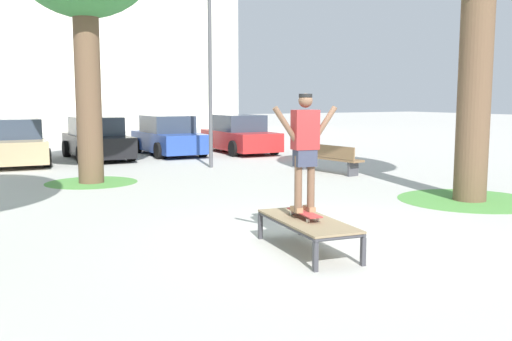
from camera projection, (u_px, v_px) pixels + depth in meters
name	position (u px, v px, depth m)	size (l,w,h in m)	color
ground_plane	(330.00, 239.00, 8.96)	(120.00, 120.00, 0.00)	#B7B5AD
skate_box	(307.00, 223.00, 8.19)	(1.00, 1.98, 0.46)	#38383D
skateboard	(304.00, 213.00, 8.27)	(0.32, 0.82, 0.09)	#B23333
skater	(305.00, 144.00, 8.15)	(1.00, 0.33, 1.69)	brown
grass_patch_near_right	(469.00, 200.00, 12.32)	(3.02, 3.02, 0.01)	#519342
grass_patch_mid_back	(92.00, 182.00, 14.88)	(2.34, 2.34, 0.01)	#519342
car_tan	(15.00, 143.00, 18.90)	(2.14, 4.31, 1.50)	tan
car_black	(97.00, 140.00, 20.55)	(1.98, 4.23, 1.50)	black
car_blue	(168.00, 137.00, 22.05)	(1.96, 4.22, 1.50)	#28479E
car_red	(239.00, 135.00, 22.88)	(2.08, 4.28, 1.50)	red
park_bench	(328.00, 158.00, 16.76)	(0.73, 2.44, 0.83)	brown
light_post	(210.00, 44.00, 17.61)	(0.36, 0.36, 5.83)	#4C4C51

